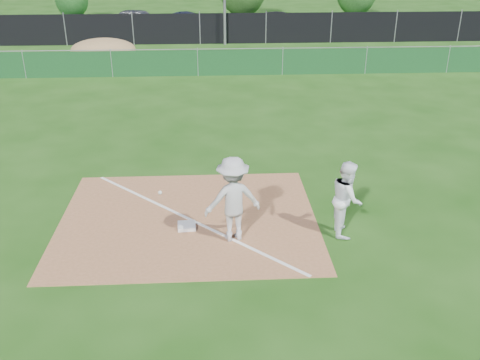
# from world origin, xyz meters

# --- Properties ---
(ground) EXTENTS (90.00, 90.00, 0.00)m
(ground) POSITION_xyz_m (0.00, 10.00, 0.00)
(ground) COLOR #19450E
(ground) RESTS_ON ground
(infield_dirt) EXTENTS (6.00, 5.00, 0.02)m
(infield_dirt) POSITION_xyz_m (0.00, 1.00, 0.01)
(infield_dirt) COLOR #955F3B
(infield_dirt) RESTS_ON ground
(foul_line) EXTENTS (5.01, 5.01, 0.01)m
(foul_line) POSITION_xyz_m (0.00, 1.00, 0.03)
(foul_line) COLOR white
(foul_line) RESTS_ON infield_dirt
(green_fence) EXTENTS (44.00, 0.05, 1.20)m
(green_fence) POSITION_xyz_m (0.00, 15.00, 0.60)
(green_fence) COLOR #103C19
(green_fence) RESTS_ON ground
(dirt_mound) EXTENTS (3.38, 2.60, 1.17)m
(dirt_mound) POSITION_xyz_m (-5.00, 18.50, 0.58)
(dirt_mound) COLOR olive
(dirt_mound) RESTS_ON ground
(black_fence) EXTENTS (46.00, 0.04, 1.80)m
(black_fence) POSITION_xyz_m (0.00, 23.00, 0.90)
(black_fence) COLOR black
(black_fence) RESTS_ON ground
(parking_lot) EXTENTS (46.00, 9.00, 0.01)m
(parking_lot) POSITION_xyz_m (0.00, 28.00, 0.01)
(parking_lot) COLOR black
(parking_lot) RESTS_ON ground
(first_base) EXTENTS (0.43, 0.43, 0.09)m
(first_base) POSITION_xyz_m (-0.03, 0.59, 0.06)
(first_base) COLOR white
(first_base) RESTS_ON infield_dirt
(play_at_first) EXTENTS (2.22, 0.97, 1.92)m
(play_at_first) POSITION_xyz_m (1.01, 0.08, 0.98)
(play_at_first) COLOR silver
(play_at_first) RESTS_ON infield_dirt
(runner) EXTENTS (0.73, 0.90, 1.72)m
(runner) POSITION_xyz_m (3.53, 0.23, 0.86)
(runner) COLOR white
(runner) RESTS_ON ground
(car_left) EXTENTS (4.63, 2.52, 1.49)m
(car_left) POSITION_xyz_m (-4.18, 27.70, 0.76)
(car_left) COLOR #939499
(car_left) RESTS_ON parking_lot
(car_mid) EXTENTS (4.28, 2.22, 1.34)m
(car_mid) POSITION_xyz_m (-0.65, 26.78, 0.68)
(car_mid) COLOR black
(car_mid) RESTS_ON parking_lot
(car_right) EXTENTS (5.01, 3.29, 1.35)m
(car_right) POSITION_xyz_m (5.48, 26.83, 0.69)
(car_right) COLOR black
(car_right) RESTS_ON parking_lot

